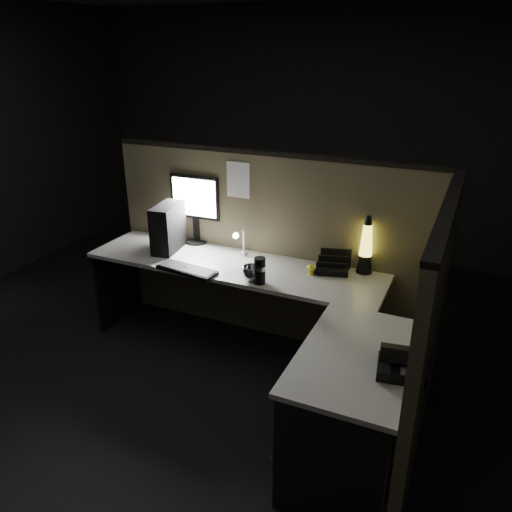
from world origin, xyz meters
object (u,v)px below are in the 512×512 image
at_px(desk_phone, 401,363).
at_px(pc_tower, 168,228).
at_px(monitor, 195,202).
at_px(keyboard, 187,270).
at_px(lava_lamp, 366,249).

bearing_deg(desk_phone, pc_tower, 146.72).
bearing_deg(desk_phone, monitor, 139.60).
height_order(keyboard, lava_lamp, lava_lamp).
relative_size(pc_tower, lava_lamp, 0.87).
bearing_deg(monitor, pc_tower, -115.49).
relative_size(monitor, lava_lamp, 1.32).
bearing_deg(desk_phone, lava_lamp, 103.22).
bearing_deg(keyboard, monitor, 119.52).
bearing_deg(keyboard, desk_phone, -14.56).
relative_size(lava_lamp, desk_phone, 1.60).
xyz_separation_m(pc_tower, lava_lamp, (1.53, 0.21, -0.01)).
bearing_deg(pc_tower, keyboard, -49.88).
bearing_deg(keyboard, pc_tower, 145.20).
relative_size(pc_tower, desk_phone, 1.40).
xyz_separation_m(lava_lamp, desk_phone, (0.45, -1.12, -0.12)).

